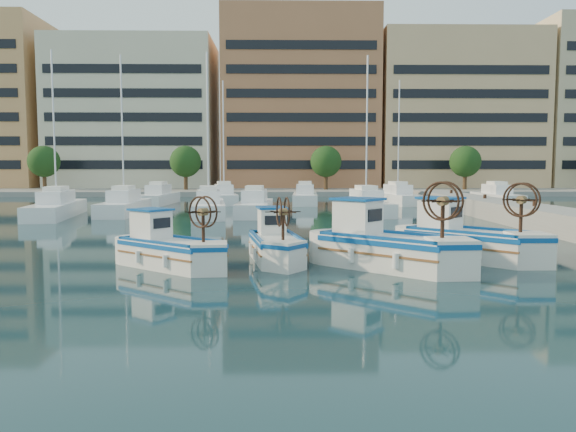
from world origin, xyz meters
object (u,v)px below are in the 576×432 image
object	(u,v)px
fishing_boat_d	(466,238)
fishing_boat_b	(275,243)
fishing_boat_a	(169,247)
fishing_boat_c	(385,244)

from	to	relation	value
fishing_boat_d	fishing_boat_b	bearing A→B (deg)	137.04
fishing_boat_a	fishing_boat_d	size ratio (longest dim) A/B	0.89
fishing_boat_a	fishing_boat_c	bearing A→B (deg)	-53.02
fishing_boat_a	fishing_boat_b	world-z (taller)	fishing_boat_a
fishing_boat_a	fishing_boat_b	distance (m)	3.91
fishing_boat_b	fishing_boat_c	distance (m)	4.11
fishing_boat_c	fishing_boat_d	world-z (taller)	fishing_boat_c
fishing_boat_a	fishing_boat_b	bearing A→B (deg)	-31.67
fishing_boat_c	fishing_boat_b	bearing A→B (deg)	109.02
fishing_boat_a	fishing_boat_d	bearing A→B (deg)	-42.66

